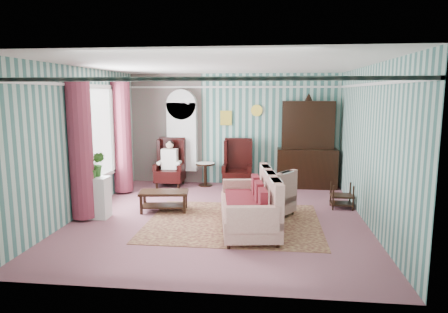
# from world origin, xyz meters

# --- Properties ---
(floor) EXTENTS (6.00, 6.00, 0.00)m
(floor) POSITION_xyz_m (0.00, 0.00, 0.00)
(floor) COLOR #804B59
(floor) RESTS_ON ground
(room_shell) EXTENTS (5.53, 6.02, 2.91)m
(room_shell) POSITION_xyz_m (-0.62, 0.18, 2.01)
(room_shell) COLOR #396961
(room_shell) RESTS_ON ground
(bookcase) EXTENTS (0.80, 0.28, 2.24)m
(bookcase) POSITION_xyz_m (-1.35, 2.84, 1.12)
(bookcase) COLOR silver
(bookcase) RESTS_ON floor
(dresser_hutch) EXTENTS (1.50, 0.56, 2.36)m
(dresser_hutch) POSITION_xyz_m (1.90, 2.72, 1.18)
(dresser_hutch) COLOR black
(dresser_hutch) RESTS_ON floor
(wingback_left) EXTENTS (0.76, 0.80, 1.25)m
(wingback_left) POSITION_xyz_m (-1.60, 2.45, 0.62)
(wingback_left) COLOR black
(wingback_left) RESTS_ON floor
(wingback_right) EXTENTS (0.76, 0.80, 1.25)m
(wingback_right) POSITION_xyz_m (0.15, 2.45, 0.62)
(wingback_right) COLOR black
(wingback_right) RESTS_ON floor
(seated_woman) EXTENTS (0.44, 0.40, 1.18)m
(seated_woman) POSITION_xyz_m (-1.60, 2.45, 0.59)
(seated_woman) COLOR silver
(seated_woman) RESTS_ON floor
(round_side_table) EXTENTS (0.50, 0.50, 0.60)m
(round_side_table) POSITION_xyz_m (-0.70, 2.60, 0.30)
(round_side_table) COLOR black
(round_side_table) RESTS_ON floor
(nest_table) EXTENTS (0.45, 0.38, 0.54)m
(nest_table) POSITION_xyz_m (2.47, 0.90, 0.27)
(nest_table) COLOR black
(nest_table) RESTS_ON floor
(plant_stand) EXTENTS (0.55, 0.35, 0.80)m
(plant_stand) POSITION_xyz_m (-2.40, -0.30, 0.40)
(plant_stand) COLOR silver
(plant_stand) RESTS_ON floor
(rug) EXTENTS (3.20, 2.60, 0.01)m
(rug) POSITION_xyz_m (0.30, -0.30, 0.01)
(rug) COLOR #4B1D19
(rug) RESTS_ON floor
(sofa) EXTENTS (1.24, 2.18, 1.04)m
(sofa) POSITION_xyz_m (0.59, -0.62, 0.52)
(sofa) COLOR beige
(sofa) RESTS_ON floor
(floral_armchair) EXTENTS (1.09, 1.08, 0.93)m
(floral_armchair) POSITION_xyz_m (1.03, 0.22, 0.46)
(floral_armchair) COLOR beige
(floral_armchair) RESTS_ON floor
(coffee_table) EXTENTS (1.04, 0.63, 0.42)m
(coffee_table) POSITION_xyz_m (-1.18, 0.26, 0.21)
(coffee_table) COLOR black
(coffee_table) RESTS_ON floor
(potted_plant_a) EXTENTS (0.43, 0.40, 0.39)m
(potted_plant_a) POSITION_xyz_m (-2.39, -0.37, 1.00)
(potted_plant_a) COLOR #24581B
(potted_plant_a) RESTS_ON plant_stand
(potted_plant_b) EXTENTS (0.28, 0.23, 0.48)m
(potted_plant_b) POSITION_xyz_m (-2.34, -0.21, 1.04)
(potted_plant_b) COLOR #26571B
(potted_plant_b) RESTS_ON plant_stand
(potted_plant_c) EXTENTS (0.25, 0.25, 0.39)m
(potted_plant_c) POSITION_xyz_m (-2.51, -0.23, 0.99)
(potted_plant_c) COLOR #19511B
(potted_plant_c) RESTS_ON plant_stand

